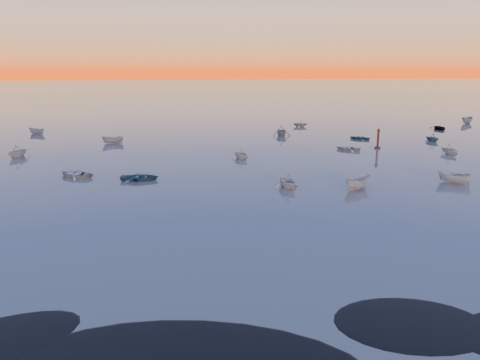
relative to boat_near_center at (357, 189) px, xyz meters
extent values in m
plane|color=#6A6258|center=(-10.88, 71.74, 0.00)|extent=(600.00, 600.00, 0.00)
imported|color=silver|center=(0.00, 0.00, 0.00)|extent=(3.75, 4.39, 1.43)
imported|color=silver|center=(-10.46, 19.01, 0.00)|extent=(3.73, 2.97, 1.19)
cylinder|color=#42140E|center=(13.38, 24.16, 0.06)|extent=(0.99, 0.99, 0.33)
cylinder|color=#42140E|center=(13.38, 24.16, 1.44)|extent=(0.35, 0.35, 2.87)
cone|color=#42140E|center=(13.38, 24.16, 3.15)|extent=(0.66, 0.66, 0.55)
camera|label=1|loc=(-20.69, -48.53, 13.72)|focal=35.00mm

